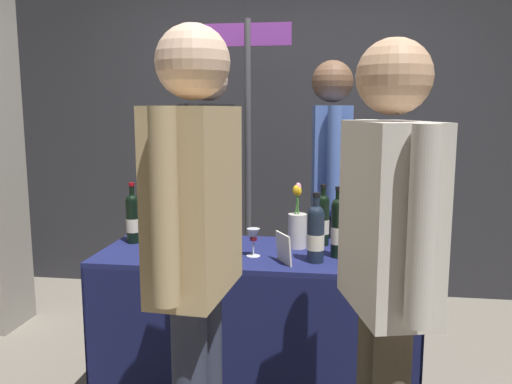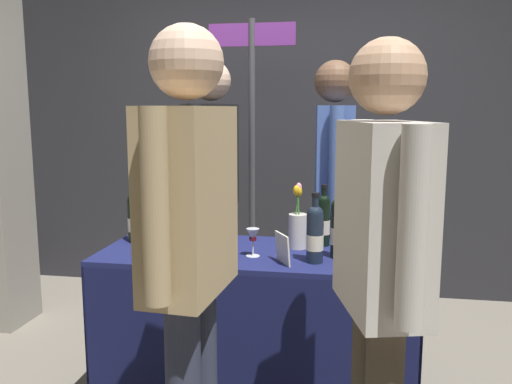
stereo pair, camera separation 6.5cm
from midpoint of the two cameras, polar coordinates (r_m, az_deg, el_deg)
back_partition at (r=4.32m, az=2.97°, el=7.98°), size 5.12×0.12×2.84m
tasting_table at (r=2.74m, az=-0.69°, el=-11.62°), size 1.55×0.64×0.79m
featured_wine_bottle at (r=2.55m, az=-10.57°, el=-4.03°), size 0.07×0.07×0.33m
display_bottle_0 at (r=2.55m, az=8.08°, el=-3.72°), size 0.07×0.07×0.34m
display_bottle_1 at (r=2.46m, az=5.70°, el=-4.39°), size 0.08×0.08×0.33m
display_bottle_2 at (r=2.62m, az=-7.48°, el=-3.54°), size 0.07×0.07×0.32m
display_bottle_3 at (r=2.88m, az=-13.76°, el=-2.71°), size 0.07×0.07×0.32m
display_bottle_4 at (r=2.67m, az=-11.03°, el=-3.72°), size 0.07×0.07×0.29m
display_bottle_5 at (r=2.55m, az=-3.81°, el=-3.92°), size 0.07×0.07×0.32m
display_bottle_6 at (r=2.77m, az=6.54°, el=-2.90°), size 0.07×0.07×0.32m
wine_glass_near_vendor at (r=2.55m, az=-1.10°, el=-4.81°), size 0.07×0.07×0.14m
wine_glass_mid at (r=2.94m, az=-11.81°, el=-2.95°), size 0.07×0.07×0.14m
wine_glass_near_taster at (r=2.79m, az=-6.22°, el=-3.57°), size 0.07×0.07×0.14m
flower_vase at (r=2.71m, az=3.80°, el=-3.76°), size 0.10×0.10×0.33m
brochure_stand at (r=2.44m, az=2.23°, el=-6.08°), size 0.09×0.13×0.14m
vendor_presenter at (r=3.30m, az=-5.64°, el=1.89°), size 0.25×0.63×1.79m
vendor_assistant at (r=3.21m, az=7.43°, el=1.30°), size 0.24×0.55×1.78m
taster_foreground_right at (r=1.80m, az=-7.53°, el=-4.82°), size 0.24×0.59×1.76m
taster_foreground_left at (r=1.75m, az=12.91°, el=-6.60°), size 0.31×0.58×1.71m
booth_signpost at (r=3.68m, az=-1.39°, el=5.75°), size 0.59×0.04×2.09m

